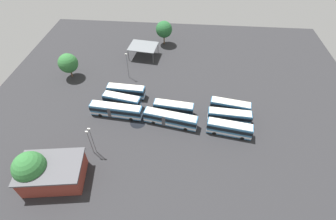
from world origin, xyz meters
name	(u,v)px	position (x,y,z in m)	size (l,w,h in m)	color
ground_plane	(174,113)	(0.00, 0.00, 0.00)	(106.21, 106.21, 0.00)	#28282B
bus_row0_slot0	(116,110)	(-15.10, -2.02, 1.89)	(13.82, 3.69, 3.59)	teal
bus_row0_slot1	(122,101)	(-14.36, 1.81, 1.89)	(10.62, 4.39, 3.59)	teal
bus_row0_slot2	(126,91)	(-14.02, 5.79, 1.89)	(10.79, 3.16, 3.59)	teal
bus_row1_slot0	(170,119)	(-0.69, -3.86, 1.89)	(13.88, 4.94, 3.59)	teal
bus_row1_slot1	(174,108)	(-0.14, 0.11, 1.89)	(10.67, 3.63, 3.59)	teal
bus_row2_slot0	(229,128)	(13.90, -5.82, 1.89)	(11.13, 4.18, 3.59)	teal
bus_row2_slot1	(229,116)	(14.24, -1.69, 1.89)	(11.00, 3.21, 3.59)	teal
bus_row2_slot2	(230,107)	(14.77, 1.97, 1.89)	(10.67, 4.26, 3.59)	teal
depot_building	(53,173)	(-23.43, -21.67, 2.56)	(13.67, 10.17, 5.08)	maroon
maintenance_shelter	(143,46)	(-12.42, 27.08, 3.83)	(10.02, 8.48, 4.02)	slate
lamp_post_by_building	(90,141)	(-17.67, -14.29, 4.18)	(0.56, 0.28, 7.54)	slate
lamp_post_far_corner	(127,65)	(-15.16, 14.69, 4.70)	(0.56, 0.28, 8.56)	slate
lamp_post_mid_lot	(92,140)	(-17.08, -14.10, 4.57)	(0.56, 0.28, 8.31)	slate
tree_north_edge	(68,63)	(-33.10, 13.60, 4.96)	(5.86, 5.86, 7.90)	brown
tree_south_edge	(30,167)	(-27.07, -22.38, 5.11)	(6.47, 6.47, 8.35)	brown
tree_northwest	(164,29)	(-6.18, 36.10, 5.73)	(5.85, 5.85, 8.66)	brown
puddle_front_lane	(160,106)	(-4.19, 2.70, 0.00)	(2.66, 2.66, 0.01)	black
puddle_back_corner	(138,123)	(-9.09, -4.18, 0.00)	(4.06, 4.06, 0.01)	black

